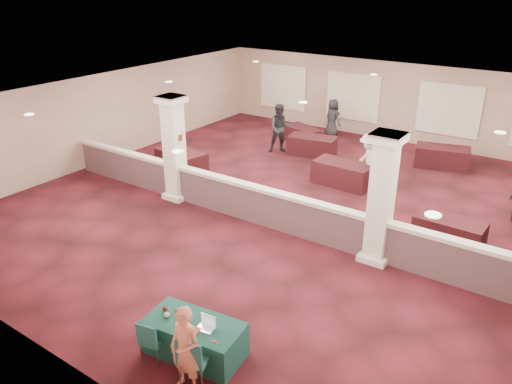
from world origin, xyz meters
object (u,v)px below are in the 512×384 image
Objects in this scene: near_table at (195,338)px; far_table_front_right at (449,231)px; attendee_d at (333,118)px; far_table_front_left at (181,161)px; conf_chair_main at (192,357)px; conf_chair_side at (151,338)px; far_table_front_center at (342,174)px; far_table_back_left at (303,135)px; attendee_a at (280,129)px; far_table_back_right at (442,157)px; woman at (185,350)px; attendee_b at (368,160)px; far_table_back_center at (312,146)px.

near_table is 1.04× the size of far_table_front_right.
far_table_front_right is 1.06× the size of attendee_d.
far_table_front_left is at bearing 180.00° from far_table_front_right.
attendee_d is (-6.67, 6.70, 0.46)m from far_table_front_right.
conf_chair_side is at bearing 161.89° from conf_chair_main.
far_table_back_left is (-3.28, 3.16, -0.05)m from far_table_front_center.
near_table is at bearing -46.29° from far_table_front_left.
far_table_back_left is at bearing 44.63° from attendee_a.
attendee_d is at bearing 134.86° from far_table_front_right.
near_table is 12.45m from far_table_back_right.
near_table is 0.96× the size of far_table_front_left.
far_table_front_right is at bearing -35.74° from far_table_back_left.
woman reaches higher than far_table_front_right.
attendee_b reaches higher than far_table_back_left.
attendee_a is at bearing -152.34° from attendee_b.
conf_chair_side is at bearing -50.91° from far_table_front_left.
conf_chair_side is at bearing -75.20° from far_table_back_center.
far_table_back_left is 0.92× the size of far_table_back_center.
far_table_front_left is 1.15× the size of attendee_d.
woman is at bearing -92.22° from far_table_back_right.
conf_chair_main is 0.59× the size of far_table_back_left.
woman is 0.83× the size of attendee_a.
far_table_front_center reaches higher than far_table_back_right.
far_table_back_center is at bearing -162.01° from far_table_back_right.
far_table_back_left is at bearing 109.77° from woman.
attendee_b is at bearing 79.52° from conf_chair_side.
conf_chair_main is at bearing -58.20° from near_table.
far_table_back_right is (0.95, 12.41, 0.03)m from near_table.
conf_chair_side is 1.00m from woman.
woman is at bearing -39.26° from attendee_b.
near_table is 11.51m from far_table_back_center.
conf_chair_side is at bearing -72.18° from far_table_back_left.
near_table is 1.13× the size of woman.
attendee_b is (2.97, -1.73, 0.53)m from far_table_back_center.
woman reaches higher than near_table.
far_table_front_center is 1.11× the size of far_table_front_right.
attendee_b reaches higher than far_table_front_center.
near_table is at bearing 111.23° from conf_chair_main.
far_table_back_right reaches higher than near_table.
attendee_b reaches higher than far_table_front_right.
attendee_b is at bearing -35.10° from far_table_back_left.
far_table_back_left is at bearing 133.33° from far_table_back_center.
conf_chair_main reaches higher than far_table_back_left.
conf_chair_main is 0.56× the size of far_table_front_right.
conf_chair_main reaches higher than far_table_front_center.
far_table_front_right is at bearing -65.64° from attendee_a.
far_table_front_center is 4.56m from far_table_back_left.
conf_chair_main is 9.87m from attendee_b.
far_table_back_left is at bearing 94.12° from conf_chair_main.
woman is 0.92× the size of far_table_front_right.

